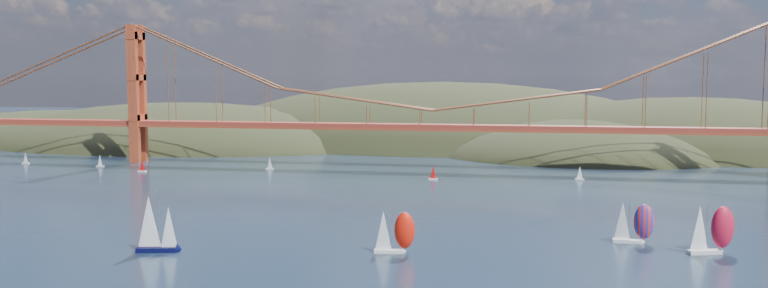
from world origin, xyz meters
TOP-DOWN VIEW (x-y plane):
  - headlands at (44.95, 278.29)m, footprint 725.00×225.00m
  - bridge at (-1.75, 180.00)m, footprint 552.00×12.00m
  - sloop_navy at (-39.63, 39.58)m, footprint 8.52×5.59m
  - racer_0 at (7.79, 47.36)m, footprint 8.37×4.07m
  - racer_1 at (70.03, 58.44)m, footprint 9.72×6.00m
  - racer_rwb at (56.11, 65.41)m, footprint 8.44×3.54m
  - distant_boat_0 at (-160.59, 165.05)m, footprint 3.00×2.00m
  - distant_boat_1 at (-126.30, 161.74)m, footprint 3.00×2.00m
  - distant_boat_2 at (-103.18, 151.34)m, footprint 3.00×2.00m
  - distant_boat_3 at (-59.60, 165.94)m, footprint 3.00×2.00m
  - distant_boat_8 at (51.92, 159.59)m, footprint 3.00×2.00m
  - distant_boat_9 at (3.38, 150.80)m, footprint 3.00×2.00m

SIDE VIEW (x-z plane):
  - headlands at x=44.95m, z-range -60.46..35.54m
  - distant_boat_0 at x=-160.59m, z-range 0.06..4.76m
  - distant_boat_1 at x=-126.30m, z-range 0.06..4.76m
  - distant_boat_2 at x=-103.18m, z-range 0.06..4.76m
  - distant_boat_3 at x=-59.60m, z-range 0.06..4.76m
  - distant_boat_8 at x=51.92m, z-range 0.06..4.76m
  - distant_boat_9 at x=3.38m, z-range 0.06..4.76m
  - racer_0 at x=7.79m, z-range -0.26..9.17m
  - racer_rwb at x=56.11m, z-range -0.26..9.36m
  - racer_1 at x=70.03m, z-range -0.30..10.57m
  - sloop_navy at x=-39.63m, z-range -0.74..11.94m
  - bridge at x=-1.75m, z-range 4.73..59.73m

